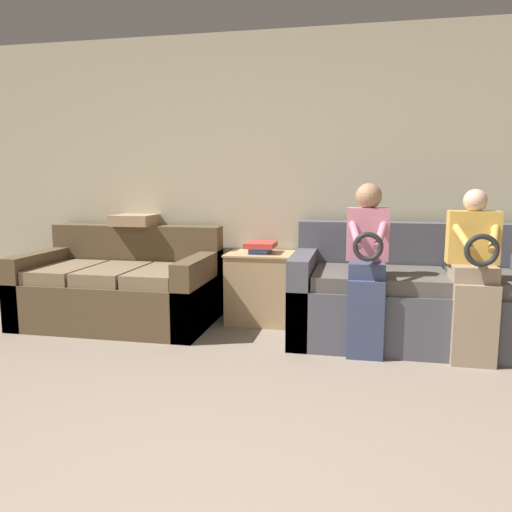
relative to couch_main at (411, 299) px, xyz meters
name	(u,v)px	position (x,y,z in m)	size (l,w,h in m)	color
wall_back	(307,177)	(-0.89, 0.55, 0.95)	(8.00, 0.06, 2.55)	#BCB293
couch_main	(411,299)	(0.00, 0.00, 0.00)	(1.84, 0.95, 0.90)	#4C4C56
couch_side	(121,289)	(-2.47, 0.02, -0.03)	(1.63, 0.97, 0.83)	brown
child_left_seated	(367,260)	(-0.36, -0.39, 0.36)	(0.30, 0.38, 1.23)	#384260
child_right_seated	(474,269)	(0.36, -0.40, 0.32)	(0.35, 0.37, 1.19)	gray
side_shelf	(260,287)	(-1.26, 0.26, -0.01)	(0.57, 0.47, 0.62)	tan
book_stack	(261,247)	(-1.26, 0.27, 0.35)	(0.25, 0.30, 0.09)	#33569E
throw_pillow	(135,220)	(-2.47, 0.36, 0.56)	(0.37, 0.37, 0.10)	#A38460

